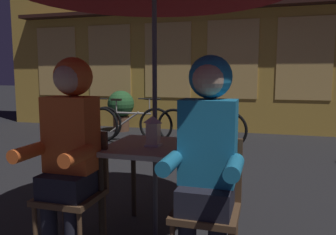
{
  "coord_description": "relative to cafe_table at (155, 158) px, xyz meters",
  "views": [
    {
      "loc": [
        0.82,
        -2.42,
        1.28
      ],
      "look_at": [
        0.0,
        0.36,
        0.91
      ],
      "focal_mm": 36.03,
      "sensor_mm": 36.0,
      "label": 1
    }
  ],
  "objects": [
    {
      "name": "cafe_table",
      "position": [
        0.0,
        0.0,
        0.0
      ],
      "size": [
        0.72,
        0.72,
        0.74
      ],
      "color": "#B2AD9E",
      "rests_on": "ground_plane"
    },
    {
      "name": "chair_right",
      "position": [
        0.48,
        -0.37,
        -0.15
      ],
      "size": [
        0.4,
        0.4,
        0.87
      ],
      "color": "#513823",
      "rests_on": "ground_plane"
    },
    {
      "name": "person_left_hooded",
      "position": [
        -0.48,
        -0.43,
        0.21
      ],
      "size": [
        0.45,
        0.56,
        1.4
      ],
      "color": "black",
      "rests_on": "ground_plane"
    },
    {
      "name": "ground_plane",
      "position": [
        0.0,
        0.0,
        -0.64
      ],
      "size": [
        60.0,
        60.0,
        0.0
      ],
      "primitive_type": "plane",
      "color": "#232326"
    },
    {
      "name": "person_right_hooded",
      "position": [
        0.48,
        -0.43,
        0.21
      ],
      "size": [
        0.45,
        0.56,
        1.4
      ],
      "color": "black",
      "rests_on": "ground_plane"
    },
    {
      "name": "chair_left",
      "position": [
        -0.48,
        -0.37,
        -0.15
      ],
      "size": [
        0.4,
        0.4,
        0.87
      ],
      "color": "#513823",
      "rests_on": "ground_plane"
    },
    {
      "name": "bicycle_nearest",
      "position": [
        -2.66,
        3.39,
        -0.29
      ],
      "size": [
        1.67,
        0.29,
        0.84
      ],
      "color": "black",
      "rests_on": "ground_plane"
    },
    {
      "name": "bicycle_second",
      "position": [
        -1.69,
        3.53,
        -0.29
      ],
      "size": [
        1.68,
        0.11,
        0.84
      ],
      "color": "black",
      "rests_on": "ground_plane"
    },
    {
      "name": "lantern",
      "position": [
        -0.0,
        -0.04,
        0.22
      ],
      "size": [
        0.11,
        0.11,
        0.23
      ],
      "color": "white",
      "rests_on": "cafe_table"
    },
    {
      "name": "potted_plant",
      "position": [
        -2.34,
        4.56,
        -0.09
      ],
      "size": [
        0.6,
        0.6,
        0.92
      ],
      "color": "brown",
      "rests_on": "ground_plane"
    },
    {
      "name": "bicycle_third",
      "position": [
        -0.31,
        3.44,
        -0.29
      ],
      "size": [
        1.67,
        0.24,
        0.84
      ],
      "color": "black",
      "rests_on": "ground_plane"
    }
  ]
}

